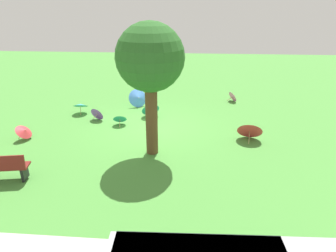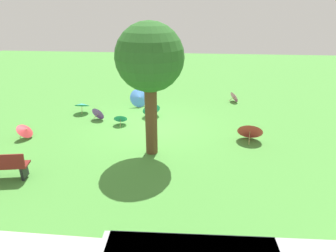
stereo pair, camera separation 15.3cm
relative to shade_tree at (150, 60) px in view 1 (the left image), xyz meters
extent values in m
plane|color=#478C38|center=(0.33, -2.08, -3.25)|extent=(40.00, 40.00, 0.00)
cube|color=maroon|center=(4.23, 2.07, -2.80)|extent=(1.65, 0.73, 0.05)
cube|color=black|center=(3.60, 1.96, -3.02)|extent=(0.15, 0.41, 0.45)
cylinder|color=brown|center=(0.00, 0.00, -1.91)|extent=(0.41, 0.41, 2.68)
sphere|color=#286023|center=(0.00, 0.00, 0.08)|extent=(2.17, 2.17, 2.17)
cylinder|color=tan|center=(2.93, -2.64, -3.02)|extent=(0.14, 0.31, 0.15)
cone|color=purple|center=(2.84, -2.84, -2.93)|extent=(0.72, 0.58, 0.64)
sphere|color=tan|center=(2.82, -2.89, -2.90)|extent=(0.05, 0.06, 0.05)
cylinder|color=tan|center=(0.46, -3.27, -3.04)|extent=(0.16, 0.34, 0.27)
cone|color=teal|center=(0.55, -3.50, -2.86)|extent=(1.00, 0.90, 0.77)
sphere|color=tan|center=(0.58, -3.56, -2.81)|extent=(0.05, 0.06, 0.05)
cylinder|color=tan|center=(5.22, -0.65, -3.09)|extent=(0.31, 0.06, 0.32)
cone|color=#D8383F|center=(5.03, -0.62, -2.88)|extent=(0.64, 0.71, 0.55)
sphere|color=tan|center=(4.98, -0.62, -2.83)|extent=(0.05, 0.04, 0.05)
cylinder|color=tan|center=(-3.55, -1.02, -3.03)|extent=(0.10, 0.45, 0.35)
cone|color=#D8383F|center=(-3.60, -1.30, -2.82)|extent=(1.06, 0.86, 0.86)
sphere|color=tan|center=(-3.61, -1.37, -2.77)|extent=(0.04, 0.06, 0.05)
cylinder|color=tan|center=(1.52, -5.07, -2.94)|extent=(0.29, 0.46, 0.26)
cone|color=#4C8CE5|center=(1.34, -4.78, -2.78)|extent=(1.09, 0.96, 0.93)
sphere|color=tan|center=(1.30, -4.71, -2.75)|extent=(0.06, 0.06, 0.05)
cylinder|color=tan|center=(-3.42, -5.91, -3.07)|extent=(0.31, 0.17, 0.20)
cone|color=pink|center=(-3.61, -6.00, -2.95)|extent=(0.62, 0.72, 0.60)
sphere|color=tan|center=(-3.66, -6.03, -2.92)|extent=(0.06, 0.05, 0.05)
cylinder|color=tan|center=(1.69, -2.18, -3.11)|extent=(0.07, 0.31, 0.28)
cone|color=teal|center=(1.72, -2.36, -2.94)|extent=(0.64, 0.55, 0.50)
sphere|color=tan|center=(1.72, -2.40, -2.90)|extent=(0.04, 0.06, 0.05)
cylinder|color=tan|center=(3.89, -3.46, -3.05)|extent=(0.05, 0.21, 0.39)
cone|color=teal|center=(3.90, -3.58, -2.82)|extent=(0.77, 0.75, 0.40)
sphere|color=tan|center=(3.91, -3.60, -2.77)|extent=(0.04, 0.05, 0.05)
camera|label=1|loc=(-1.25, 8.82, 1.61)|focal=30.30mm
camera|label=2|loc=(-1.40, 8.81, 1.61)|focal=30.30mm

